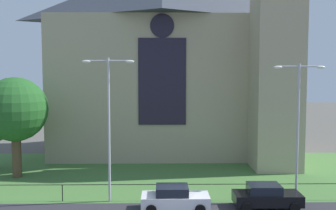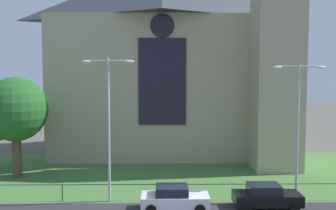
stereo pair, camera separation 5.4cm
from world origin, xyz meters
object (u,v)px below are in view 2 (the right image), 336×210
streetlamp_far (298,115)px  parked_car_white (174,198)px  streetlamp_near (109,113)px  parked_car_black (266,196)px  tree_left_near (15,110)px  church_building (170,56)px

streetlamp_far → parked_car_white: (-8.17, -1.68, -4.98)m
streetlamp_near → parked_car_black: size_ratio=2.25×
parked_car_black → streetlamp_far: bearing=31.1°
streetlamp_far → parked_car_black: size_ratio=2.17×
parked_car_black → parked_car_white: bearing=-176.8°
streetlamp_far → parked_car_white: streetlamp_far is taller
tree_left_near → parked_car_white: bearing=-32.1°
parked_car_white → parked_car_black: (5.80, 0.28, 0.00)m
church_building → streetlamp_far: 18.73m
tree_left_near → streetlamp_far: streetlamp_far is taller
church_building → tree_left_near: size_ratio=3.18×
streetlamp_near → parked_car_black: streetlamp_near is taller
streetlamp_far → parked_car_black: 5.69m
streetlamp_near → parked_car_white: bearing=-21.6°
streetlamp_far → parked_car_white: bearing=-168.4°
streetlamp_near → parked_car_white: size_ratio=2.25×
church_building → streetlamp_near: church_building is taller
church_building → parked_car_black: 20.87m
streetlamp_near → streetlamp_far: (12.42, 0.00, -0.19)m
church_building → tree_left_near: (-12.64, -10.00, -4.74)m
church_building → tree_left_near: church_building is taller
church_building → parked_car_black: church_building is taller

